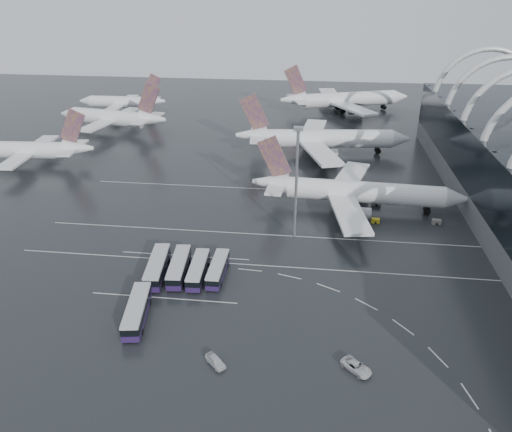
# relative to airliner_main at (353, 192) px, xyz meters

# --- Properties ---
(ground) EXTENTS (420.00, 420.00, 0.00)m
(ground) POSITION_rel_airliner_main_xyz_m (-13.18, -29.51, -4.66)
(ground) COLOR black
(ground) RESTS_ON ground
(lane_marking_near) EXTENTS (120.00, 0.25, 0.01)m
(lane_marking_near) POSITION_rel_airliner_main_xyz_m (-13.18, -31.51, -4.65)
(lane_marking_near) COLOR silver
(lane_marking_near) RESTS_ON ground
(lane_marking_mid) EXTENTS (120.00, 0.25, 0.01)m
(lane_marking_mid) POSITION_rel_airliner_main_xyz_m (-13.18, -17.51, -4.65)
(lane_marking_mid) COLOR silver
(lane_marking_mid) RESTS_ON ground
(lane_marking_far) EXTENTS (120.00, 0.25, 0.01)m
(lane_marking_far) POSITION_rel_airliner_main_xyz_m (-13.18, 10.49, -4.65)
(lane_marking_far) COLOR silver
(lane_marking_far) RESTS_ON ground
(bus_bay_line_south) EXTENTS (28.00, 0.25, 0.01)m
(bus_bay_line_south) POSITION_rel_airliner_main_xyz_m (-37.18, -45.51, -4.65)
(bus_bay_line_south) COLOR silver
(bus_bay_line_south) RESTS_ON ground
(bus_bay_line_north) EXTENTS (28.00, 0.25, 0.01)m
(bus_bay_line_north) POSITION_rel_airliner_main_xyz_m (-37.18, -29.51, -4.65)
(bus_bay_line_north) COLOR silver
(bus_bay_line_north) RESTS_ON ground
(airliner_main) EXTENTS (54.90, 48.10, 18.59)m
(airliner_main) POSITION_rel_airliner_main_xyz_m (0.00, 0.00, 0.00)
(airliner_main) COLOR white
(airliner_main) RESTS_ON ground
(airliner_gate_b) EXTENTS (59.40, 53.11, 20.61)m
(airliner_gate_b) POSITION_rel_airliner_main_xyz_m (-9.00, 44.73, 0.50)
(airliner_gate_b) COLOR white
(airliner_gate_b) RESTS_ON ground
(airliner_gate_c) EXTENTS (58.63, 53.42, 21.44)m
(airliner_gate_c) POSITION_rel_airliner_main_xyz_m (0.84, 106.15, 0.70)
(airliner_gate_c) COLOR white
(airliner_gate_c) RESTS_ON ground
(jet_remote_west) EXTENTS (42.35, 34.13, 18.45)m
(jet_remote_west) POSITION_rel_airliner_main_xyz_m (-100.57, 22.26, 0.10)
(jet_remote_west) COLOR white
(jet_remote_west) RESTS_ON ground
(jet_remote_mid) EXTENTS (46.79, 37.86, 20.38)m
(jet_remote_mid) POSITION_rel_airliner_main_xyz_m (-89.11, 62.92, 0.60)
(jet_remote_mid) COLOR white
(jet_remote_mid) RESTS_ON ground
(jet_remote_far) EXTENTS (39.61, 31.84, 17.35)m
(jet_remote_far) POSITION_rel_airliner_main_xyz_m (-96.70, 93.68, -0.18)
(jet_remote_far) COLOR white
(jet_remote_far) RESTS_ON ground
(bus_row_near_a) EXTENTS (4.85, 14.26, 3.44)m
(bus_row_near_a) POSITION_rel_airliner_main_xyz_m (-40.72, -37.71, -2.77)
(bus_row_near_a) COLOR #241544
(bus_row_near_a) RESTS_ON ground
(bus_row_near_b) EXTENTS (4.24, 13.51, 3.27)m
(bus_row_near_b) POSITION_rel_airliner_main_xyz_m (-36.44, -37.04, -2.86)
(bus_row_near_b) COLOR #241544
(bus_row_near_b) RESTS_ON ground
(bus_row_near_c) EXTENTS (3.49, 12.63, 3.08)m
(bus_row_near_c) POSITION_rel_airliner_main_xyz_m (-32.40, -37.44, -2.97)
(bus_row_near_c) COLOR #241544
(bus_row_near_c) RESTS_ON ground
(bus_row_near_d) EXTENTS (2.93, 12.09, 2.97)m
(bus_row_near_d) POSITION_rel_airliner_main_xyz_m (-28.54, -36.63, -3.02)
(bus_row_near_d) COLOR #241544
(bus_row_near_d) RESTS_ON ground
(bus_row_far_a) EXTENTS (5.18, 13.91, 3.35)m
(bus_row_far_a) POSITION_rel_airliner_main_xyz_m (-39.86, -52.35, -2.82)
(bus_row_far_a) COLOR #241544
(bus_row_far_a) RESTS_ON ground
(van_curve_a) EXTENTS (5.29, 5.18, 1.41)m
(van_curve_a) POSITION_rel_airliner_main_xyz_m (-2.34, -60.58, -3.95)
(van_curve_a) COLOR silver
(van_curve_a) RESTS_ON ground
(van_curve_b) EXTENTS (4.09, 4.17, 1.42)m
(van_curve_b) POSITION_rel_airliner_main_xyz_m (-24.00, -61.96, -3.95)
(van_curve_b) COLOR silver
(van_curve_b) RESTS_ON ground
(floodlight_mast) EXTENTS (2.00, 2.00, 26.09)m
(floodlight_mast) POSITION_rel_airliner_main_xyz_m (-14.11, -17.56, 11.75)
(floodlight_mast) COLOR gray
(floodlight_mast) RESTS_ON ground
(gse_cart_belly_a) EXTENTS (1.97, 1.17, 1.08)m
(gse_cart_belly_a) POSITION_rel_airliner_main_xyz_m (5.33, -7.82, -4.12)
(gse_cart_belly_a) COLOR gold
(gse_cart_belly_a) RESTS_ON ground
(gse_cart_belly_b) EXTENTS (2.39, 1.41, 1.31)m
(gse_cart_belly_b) POSITION_rel_airliner_main_xyz_m (6.47, 2.93, -4.00)
(gse_cart_belly_b) COLOR slate
(gse_cart_belly_b) RESTS_ON ground
(gse_cart_belly_d) EXTENTS (2.10, 1.24, 1.14)m
(gse_cart_belly_d) POSITION_rel_airliner_main_xyz_m (20.11, -6.71, -4.09)
(gse_cart_belly_d) COLOR slate
(gse_cart_belly_d) RESTS_ON ground
(gse_cart_belly_e) EXTENTS (2.40, 1.42, 1.31)m
(gse_cart_belly_e) POSITION_rel_airliner_main_xyz_m (-0.28, 3.13, -4.00)
(gse_cart_belly_e) COLOR gold
(gse_cart_belly_e) RESTS_ON ground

